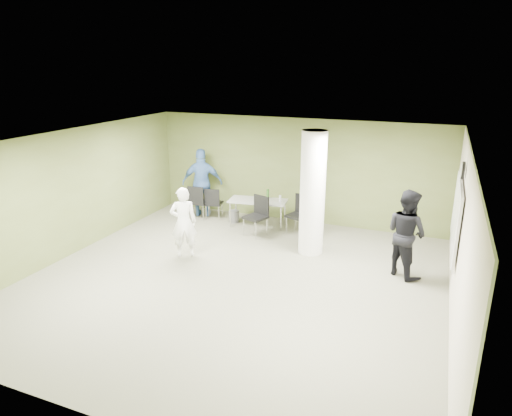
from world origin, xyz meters
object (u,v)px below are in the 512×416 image
at_px(chair_back_left, 213,201).
at_px(man_black, 406,233).
at_px(man_blue, 202,183).
at_px(folding_table, 258,202).
at_px(woman_white, 184,222).

distance_m(chair_back_left, man_black, 5.48).
bearing_deg(man_blue, man_black, 141.36).
relative_size(folding_table, man_black, 0.88).
bearing_deg(woman_white, folding_table, -140.34).
height_order(chair_back_left, man_blue, man_blue).
height_order(chair_back_left, man_black, man_black).
bearing_deg(man_black, folding_table, 16.47).
bearing_deg(chair_back_left, man_blue, -34.40).
relative_size(man_black, man_blue, 0.94).
height_order(man_black, man_blue, man_blue).
bearing_deg(man_blue, woman_white, 89.44).
bearing_deg(folding_table, man_blue, 164.74).
bearing_deg(woman_white, man_blue, -102.21).
relative_size(chair_back_left, woman_white, 0.55).
xyz_separation_m(folding_table, woman_white, (-0.80, -2.46, 0.13)).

